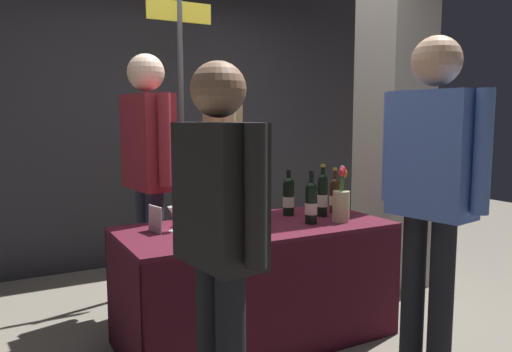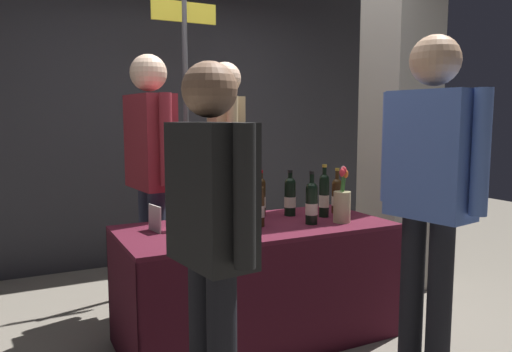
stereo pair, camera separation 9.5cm
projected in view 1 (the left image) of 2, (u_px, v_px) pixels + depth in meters
The scene contains 22 objects.
ground_plane at pixel (256, 338), 3.06m from camera, with size 12.00×12.00×0.00m, color gray.
back_partition at pixel (155, 117), 4.63m from camera, with size 6.57×0.12×2.75m, color #2D2D33.
concrete_pillar at pixel (396, 69), 3.87m from camera, with size 0.46×0.46×3.50m, color gray.
tasting_table at pixel (256, 259), 3.00m from camera, with size 1.64×0.77×0.72m.
featured_wine_bottle at pixel (259, 196), 3.24m from camera, with size 0.07×0.07×0.30m.
display_bottle_0 at pixel (196, 201), 3.02m from camera, with size 0.07×0.07×0.33m.
display_bottle_1 at pixel (259, 205), 2.92m from camera, with size 0.07×0.07×0.31m.
display_bottle_2 at pixel (255, 197), 3.10m from camera, with size 0.07×0.07×0.35m.
display_bottle_3 at pixel (335, 195), 3.35m from camera, with size 0.07×0.07×0.31m.
display_bottle_4 at pixel (289, 196), 3.25m from camera, with size 0.08×0.08×0.31m.
display_bottle_5 at pixel (323, 194), 3.22m from camera, with size 0.07×0.07×0.35m.
display_bottle_6 at pixel (311, 202), 3.00m from camera, with size 0.08×0.08×0.33m.
wine_glass_near_vendor at pixel (226, 211), 2.90m from camera, with size 0.08×0.08×0.13m.
wine_glass_mid at pixel (193, 228), 2.47m from camera, with size 0.07×0.07×0.13m.
wine_glass_near_taster at pixel (174, 213), 2.80m from camera, with size 0.08×0.08×0.14m.
flower_vase at pixel (341, 203), 3.05m from camera, with size 0.11×0.11×0.35m.
brochure_stand at pixel (155, 219), 2.77m from camera, with size 0.15×0.01×0.15m, color silver.
vendor_presenter at pixel (222, 155), 3.73m from camera, with size 0.30×0.61×1.78m.
vendor_assistant at pixel (148, 159), 3.28m from camera, with size 0.25×0.64×1.79m.
taster_foreground_right at pixel (219, 226), 1.93m from camera, with size 0.26×0.56×1.58m.
taster_foreground_left at pixel (432, 179), 2.42m from camera, with size 0.28×0.57×1.76m.
booth_signpost at pixel (181, 114), 3.95m from camera, with size 0.53×0.04×2.31m.
Camera 1 is at (-1.40, -2.56, 1.37)m, focal length 34.34 mm.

